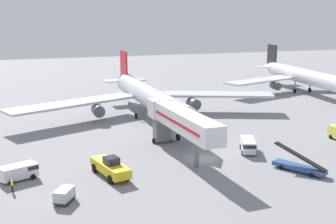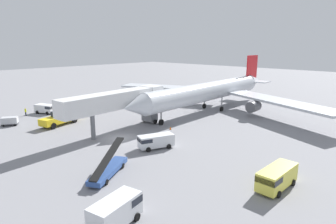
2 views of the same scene
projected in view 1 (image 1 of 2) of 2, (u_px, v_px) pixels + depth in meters
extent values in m
plane|color=gray|center=(205.00, 158.00, 64.36)|extent=(300.00, 300.00, 0.00)
cylinder|color=silver|center=(151.00, 97.00, 85.89)|extent=(4.97, 37.85, 4.00)
cone|color=silver|center=(194.00, 123.00, 66.47)|extent=(4.03, 4.57, 3.92)
cone|color=silver|center=(122.00, 80.00, 106.38)|extent=(3.98, 7.05, 3.80)
cube|color=red|center=(124.00, 65.00, 103.98)|extent=(0.50, 5.47, 6.40)
cube|color=silver|center=(135.00, 80.00, 105.07)|extent=(4.90, 4.10, 0.24)
cube|color=silver|center=(114.00, 81.00, 103.50)|extent=(4.90, 4.10, 0.24)
cube|color=silver|center=(210.00, 94.00, 94.25)|extent=(26.15, 14.19, 0.44)
cube|color=silver|center=(73.00, 103.00, 85.02)|extent=(25.91, 15.33, 0.44)
cylinder|color=#4C4C51|center=(194.00, 104.00, 91.51)|extent=(2.27, 2.91, 2.19)
cylinder|color=#4C4C51|center=(98.00, 111.00, 85.15)|extent=(2.27, 2.91, 2.19)
cylinder|color=gray|center=(178.00, 129.00, 72.91)|extent=(0.28, 0.28, 2.71)
cylinder|color=black|center=(178.00, 137.00, 73.20)|extent=(0.38, 1.11, 1.10)
cylinder|color=gray|center=(158.00, 107.00, 89.28)|extent=(0.28, 0.28, 2.71)
cylinder|color=black|center=(159.00, 114.00, 89.58)|extent=(0.38, 1.11, 1.10)
cylinder|color=gray|center=(136.00, 109.00, 87.78)|extent=(0.28, 0.28, 2.71)
cylinder|color=black|center=(136.00, 116.00, 88.08)|extent=(0.38, 1.11, 1.10)
cube|color=silver|center=(186.00, 122.00, 62.82)|extent=(4.19, 18.32, 2.70)
cube|color=red|center=(175.00, 122.00, 62.27)|extent=(1.05, 15.22, 0.44)
cube|color=silver|center=(161.00, 108.00, 71.59)|extent=(3.63, 3.02, 2.84)
cube|color=#232833|center=(158.00, 105.00, 72.71)|extent=(3.31, 0.46, 0.90)
cube|color=slate|center=(162.00, 129.00, 71.75)|extent=(2.66, 1.96, 3.76)
cylinder|color=black|center=(154.00, 141.00, 71.64)|extent=(0.35, 0.82, 0.80)
cylinder|color=black|center=(170.00, 139.00, 72.67)|extent=(0.35, 0.82, 0.80)
cylinder|color=slate|center=(196.00, 152.00, 60.28)|extent=(0.70, 0.70, 4.16)
cube|color=yellow|center=(110.00, 167.00, 57.27)|extent=(4.12, 7.77, 1.19)
cube|color=#232833|center=(111.00, 160.00, 56.74)|extent=(2.03, 2.15, 0.90)
cylinder|color=black|center=(127.00, 176.00, 56.00)|extent=(0.66, 1.17, 1.10)
cylinder|color=black|center=(111.00, 179.00, 54.84)|extent=(0.66, 1.17, 1.10)
cylinder|color=black|center=(110.00, 165.00, 59.97)|extent=(0.66, 1.17, 1.10)
cylinder|color=black|center=(95.00, 168.00, 58.80)|extent=(0.66, 1.17, 1.10)
cube|color=#2D4C8E|center=(299.00, 167.00, 58.95)|extent=(4.87, 7.01, 0.55)
cube|color=black|center=(300.00, 156.00, 58.61)|extent=(4.25, 6.69, 2.46)
cylinder|color=black|center=(281.00, 167.00, 59.88)|extent=(0.48, 0.63, 0.60)
cylinder|color=black|center=(287.00, 164.00, 60.98)|extent=(0.48, 0.63, 0.60)
cylinder|color=black|center=(312.00, 175.00, 57.04)|extent=(0.48, 0.63, 0.60)
cylinder|color=black|center=(317.00, 172.00, 58.14)|extent=(0.48, 0.63, 0.60)
cylinder|color=black|center=(331.00, 137.00, 74.18)|extent=(0.38, 0.69, 0.68)
cube|color=silver|center=(248.00, 145.00, 67.14)|extent=(3.61, 5.32, 1.65)
cube|color=#1E232D|center=(249.00, 146.00, 65.41)|extent=(2.37, 2.19, 0.53)
cylinder|color=black|center=(255.00, 153.00, 65.74)|extent=(0.57, 0.76, 0.68)
cylinder|color=black|center=(243.00, 153.00, 65.86)|extent=(0.57, 0.76, 0.68)
cylinder|color=black|center=(253.00, 147.00, 68.75)|extent=(0.57, 0.76, 0.68)
cylinder|color=black|center=(241.00, 147.00, 68.87)|extent=(0.57, 0.76, 0.68)
cube|color=white|center=(19.00, 171.00, 56.00)|extent=(4.85, 3.49, 1.61)
cube|color=#1E232D|center=(30.00, 166.00, 56.88)|extent=(2.07, 2.37, 0.52)
cylinder|color=black|center=(27.00, 173.00, 57.73)|extent=(0.76, 0.58, 0.68)
cylinder|color=black|center=(33.00, 177.00, 56.34)|extent=(0.76, 0.58, 0.68)
cylinder|color=black|center=(5.00, 178.00, 55.99)|extent=(0.76, 0.58, 0.68)
cylinder|color=black|center=(11.00, 182.00, 54.60)|extent=(0.76, 0.58, 0.68)
cube|color=#38383D|center=(65.00, 200.00, 49.58)|extent=(2.63, 3.04, 0.22)
cube|color=silver|center=(64.00, 194.00, 49.43)|extent=(2.63, 3.04, 1.14)
cylinder|color=black|center=(63.00, 197.00, 50.63)|extent=(0.29, 0.37, 0.36)
cylinder|color=black|center=(74.00, 198.00, 50.34)|extent=(0.29, 0.37, 0.36)
cylinder|color=black|center=(55.00, 204.00, 48.86)|extent=(0.29, 0.37, 0.36)
cylinder|color=black|center=(67.00, 205.00, 48.57)|extent=(0.29, 0.37, 0.36)
cylinder|color=#1E2333|center=(12.00, 189.00, 52.40)|extent=(0.33, 0.33, 0.80)
cylinder|color=#D8EA19|center=(12.00, 183.00, 52.24)|extent=(0.44, 0.44, 0.63)
sphere|color=tan|center=(12.00, 179.00, 52.14)|extent=(0.22, 0.22, 0.22)
cube|color=black|center=(198.00, 140.00, 73.42)|extent=(0.37, 0.37, 0.03)
cone|color=orange|center=(198.00, 139.00, 73.36)|extent=(0.31, 0.31, 0.54)
cylinder|color=silver|center=(308.00, 77.00, 113.44)|extent=(5.61, 35.54, 3.73)
cone|color=silver|center=(269.00, 66.00, 133.14)|extent=(3.88, 6.70, 3.54)
cube|color=#232328|center=(272.00, 55.00, 130.85)|extent=(0.63, 5.13, 5.96)
cube|color=silver|center=(279.00, 66.00, 131.68)|extent=(4.67, 3.96, 0.24)
cube|color=silver|center=(265.00, 67.00, 130.55)|extent=(4.67, 3.96, 0.24)
cube|color=silver|center=(260.00, 80.00, 113.51)|extent=(21.31, 11.59, 0.44)
cylinder|color=#4C4C51|center=(331.00, 83.00, 117.37)|extent=(2.12, 2.69, 1.99)
cylinder|color=#4C4C51|center=(276.00, 86.00, 113.34)|extent=(2.12, 2.69, 1.99)
cylinder|color=gray|center=(310.00, 85.00, 116.52)|extent=(0.28, 0.28, 2.65)
cylinder|color=black|center=(310.00, 90.00, 116.81)|extent=(0.41, 1.12, 1.10)
cylinder|color=gray|center=(295.00, 86.00, 115.44)|extent=(0.28, 0.28, 2.65)
cylinder|color=black|center=(295.00, 91.00, 115.73)|extent=(0.41, 1.12, 1.10)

